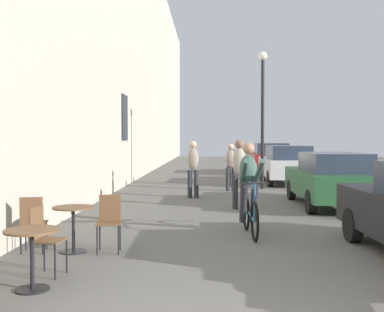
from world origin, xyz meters
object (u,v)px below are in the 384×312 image
(parked_car_second, at_px, (330,179))
(cafe_chair_mid_toward_wall, at_px, (33,220))
(cafe_chair_near_toward_street, at_px, (44,236))
(pedestrian_furthest, at_px, (231,162))
(cafe_table_mid, at_px, (73,219))
(pedestrian_near, at_px, (239,170))
(street_lamp, at_px, (263,102))
(pedestrian_mid, at_px, (193,166))
(cafe_chair_mid_toward_street, at_px, (109,219))
(cyclist_on_bicycle, at_px, (249,191))
(cafe_table_near, at_px, (32,246))
(pedestrian_far, at_px, (231,164))
(parked_car_fourth, at_px, (270,158))
(parked_car_third, at_px, (286,164))

(parked_car_second, bearing_deg, cafe_chair_mid_toward_wall, -138.81)
(cafe_chair_near_toward_street, relative_size, parked_car_second, 0.22)
(cafe_chair_mid_toward_wall, bearing_deg, pedestrian_furthest, 71.13)
(cafe_table_mid, distance_m, pedestrian_furthest, 10.94)
(pedestrian_near, distance_m, street_lamp, 5.49)
(cafe_chair_near_toward_street, relative_size, pedestrian_mid, 0.51)
(pedestrian_furthest, relative_size, street_lamp, 0.34)
(cafe_chair_mid_toward_street, relative_size, pedestrian_near, 0.50)
(cafe_chair_near_toward_street, xyz_separation_m, street_lamp, (4.09, 10.77, 2.59))
(cafe_chair_mid_toward_street, xyz_separation_m, cyclist_on_bicycle, (2.34, 1.49, 0.29))
(cafe_table_near, height_order, cafe_chair_mid_toward_street, cafe_chair_mid_toward_street)
(cafe_chair_mid_toward_street, height_order, pedestrian_mid, pedestrian_mid)
(pedestrian_mid, xyz_separation_m, pedestrian_far, (1.23, 1.94, -0.06))
(pedestrian_near, bearing_deg, cafe_chair_mid_toward_wall, -126.90)
(street_lamp, height_order, parked_car_second, street_lamp)
(cafe_chair_near_toward_street, height_order, cyclist_on_bicycle, cyclist_on_bicycle)
(pedestrian_far, xyz_separation_m, parked_car_fourth, (2.43, 8.18, -0.10))
(pedestrian_mid, distance_m, parked_car_fourth, 10.76)
(pedestrian_furthest, bearing_deg, pedestrian_far, -93.66)
(pedestrian_near, bearing_deg, parked_car_third, 71.21)
(street_lamp, bearing_deg, pedestrian_furthest, 137.36)
(cafe_table_near, height_order, parked_car_fourth, parked_car_fourth)
(pedestrian_near, height_order, pedestrian_mid, pedestrian_near)
(pedestrian_furthest, bearing_deg, cafe_table_mid, -105.94)
(parked_car_fourth, bearing_deg, cafe_chair_mid_toward_wall, -109.21)
(cafe_chair_near_toward_street, bearing_deg, parked_car_fourth, 73.62)
(cafe_chair_mid_toward_street, height_order, parked_car_second, parked_car_second)
(pedestrian_furthest, height_order, parked_car_third, pedestrian_furthest)
(cafe_chair_mid_toward_wall, height_order, parked_car_fourth, parked_car_fourth)
(pedestrian_furthest, height_order, parked_car_second, pedestrian_furthest)
(pedestrian_near, bearing_deg, cafe_table_near, -113.87)
(cafe_table_near, distance_m, pedestrian_mid, 8.85)
(pedestrian_near, height_order, parked_car_second, pedestrian_near)
(parked_car_second, relative_size, parked_car_fourth, 0.90)
(parked_car_second, height_order, parked_car_third, parked_car_third)
(parked_car_third, bearing_deg, pedestrian_mid, -127.63)
(cafe_table_near, xyz_separation_m, street_lamp, (4.01, 11.38, 2.59))
(pedestrian_mid, bearing_deg, cyclist_on_bicycle, -76.86)
(cafe_chair_mid_toward_street, distance_m, cyclist_on_bicycle, 2.79)
(cafe_chair_mid_toward_wall, bearing_deg, cyclist_on_bicycle, 25.09)
(pedestrian_near, relative_size, street_lamp, 0.36)
(cafe_chair_near_toward_street, height_order, pedestrian_furthest, pedestrian_furthest)
(pedestrian_far, xyz_separation_m, pedestrian_furthest, (0.11, 1.72, 0.01))
(cafe_chair_mid_toward_street, bearing_deg, pedestrian_mid, 80.74)
(cafe_table_near, relative_size, parked_car_third, 0.17)
(cafe_table_mid, relative_size, pedestrian_furthest, 0.44)
(cafe_chair_near_toward_street, relative_size, pedestrian_far, 0.55)
(pedestrian_near, distance_m, parked_car_fourth, 12.60)
(pedestrian_mid, relative_size, parked_car_second, 0.43)
(cafe_chair_near_toward_street, distance_m, cafe_chair_mid_toward_street, 1.43)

